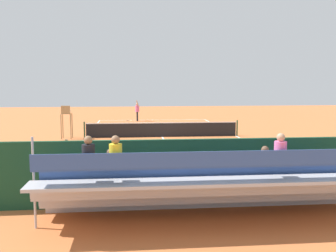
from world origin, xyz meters
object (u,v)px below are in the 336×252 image
bleacher_stand (203,186)px  tennis_ball_far (136,124)px  courtside_bench (261,178)px  line_judge (63,169)px  tennis_net (162,129)px  tennis_ball_near (147,122)px  equipment_bag (214,192)px  tennis_racket (131,121)px  umpire_chair (66,118)px  tennis_player (137,110)px

bleacher_stand → tennis_ball_far: bleacher_stand is taller
courtside_bench → line_judge: (6.32, 0.07, 0.46)m
tennis_net → line_judge: 13.99m
tennis_ball_near → equipment_bag: bearing=93.0°
tennis_racket → tennis_ball_near: 2.08m
bleacher_stand → courtside_bench: bleacher_stand is taller
tennis_ball_far → line_judge: line_judge is taller
tennis_net → line_judge: size_ratio=5.35×
courtside_bench → equipment_bag: 1.63m
tennis_ball_near → tennis_ball_far: bearing=51.9°
tennis_net → umpire_chair: umpire_chair is taller
umpire_chair → tennis_ball_far: size_ratio=32.42×
tennis_player → courtside_bench: bearing=98.8°
line_judge → tennis_player: bearing=-96.6°
tennis_net → line_judge: line_judge is taller
bleacher_stand → courtside_bench: 3.14m
bleacher_stand → courtside_bench: size_ratio=5.03×
courtside_bench → tennis_player: bearing=-81.2°
tennis_ball_near → tennis_ball_far: 1.67m
tennis_net → bleacher_stand: bearing=89.4°
bleacher_stand → tennis_racket: 25.93m
equipment_bag → tennis_racket: bearing=-83.6°
bleacher_stand → line_judge: bearing=-26.9°
courtside_bench → tennis_ball_far: size_ratio=27.27×
bleacher_stand → umpire_chair: bleacher_stand is taller
tennis_net → line_judge: bearing=72.6°
tennis_net → umpire_chair: size_ratio=4.81×
bleacher_stand → courtside_bench: bearing=-137.7°
tennis_net → courtside_bench: tennis_net is taller
tennis_net → umpire_chair: 6.26m
tennis_racket → tennis_ball_near: bearing=135.7°
tennis_ball_far → line_judge: 21.22m
courtside_bench → tennis_ball_far: 21.32m
umpire_chair → tennis_ball_far: umpire_chair is taller
tennis_racket → bleacher_stand: bearing=94.3°
bleacher_stand → umpire_chair: 16.33m
tennis_player → line_judge: size_ratio=1.00×
tennis_ball_far → umpire_chair: bearing=60.0°
tennis_ball_near → line_judge: bearing=80.9°
tennis_net → tennis_racket: 10.69m
courtside_bench → equipment_bag: (1.58, 0.13, -0.38)m
tennis_ball_far → line_judge: size_ratio=0.03×
umpire_chair → line_judge: 13.29m
tennis_racket → line_judge: 23.92m
umpire_chair → courtside_bench: (-8.35, 13.07, -0.76)m
tennis_player → line_judge: bearing=83.4°
equipment_bag → tennis_racket: (2.67, -23.87, -0.16)m
umpire_chair → courtside_bench: 15.53m
umpire_chair → courtside_bench: umpire_chair is taller
tennis_racket → tennis_ball_far: (-0.46, 2.76, 0.02)m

